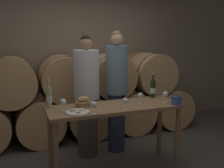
% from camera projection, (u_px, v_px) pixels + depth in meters
% --- Properties ---
extents(stone_wall_back, '(10.00, 0.12, 3.20)m').
position_uv_depth(stone_wall_back, '(78.00, 42.00, 4.85)').
color(stone_wall_back, gray).
rests_on(stone_wall_back, ground_plane).
extents(barrel_stack, '(3.95, 0.85, 1.42)m').
position_uv_depth(barrel_stack, '(86.00, 98.00, 4.52)').
color(barrel_stack, tan).
rests_on(barrel_stack, ground_plane).
extents(tasting_table, '(1.66, 0.57, 0.88)m').
position_uv_depth(tasting_table, '(115.00, 116.00, 3.24)').
color(tasting_table, olive).
rests_on(tasting_table, ground_plane).
extents(person_left, '(0.36, 0.36, 1.73)m').
position_uv_depth(person_left, '(87.00, 96.00, 3.71)').
color(person_left, '#4C4238').
rests_on(person_left, ground_plane).
extents(person_right, '(0.31, 0.31, 1.80)m').
position_uv_depth(person_right, '(117.00, 91.00, 3.86)').
color(person_right, '#2D334C').
rests_on(person_right, ground_plane).
extents(wine_bottle_red, '(0.07, 0.07, 0.34)m').
position_uv_depth(wine_bottle_red, '(153.00, 89.00, 3.61)').
color(wine_bottle_red, '#193819').
rests_on(wine_bottle_red, tasting_table).
extents(wine_bottle_white, '(0.07, 0.07, 0.35)m').
position_uv_depth(wine_bottle_white, '(49.00, 97.00, 3.11)').
color(wine_bottle_white, '#ADBC7F').
rests_on(wine_bottle_white, tasting_table).
extents(blue_crock, '(0.13, 0.13, 0.10)m').
position_uv_depth(blue_crock, '(176.00, 100.00, 3.26)').
color(blue_crock, '#335693').
rests_on(blue_crock, tasting_table).
extents(bread_basket, '(0.20, 0.20, 0.12)m').
position_uv_depth(bread_basket, '(83.00, 102.00, 3.18)').
color(bread_basket, olive).
rests_on(bread_basket, tasting_table).
extents(cheese_plate, '(0.27, 0.27, 0.04)m').
position_uv_depth(cheese_plate, '(78.00, 112.00, 2.91)').
color(cheese_plate, white).
rests_on(cheese_plate, tasting_table).
extents(wine_glass_far_left, '(0.07, 0.07, 0.14)m').
position_uv_depth(wine_glass_far_left, '(63.00, 102.00, 2.98)').
color(wine_glass_far_left, white).
rests_on(wine_glass_far_left, tasting_table).
extents(wine_glass_left, '(0.07, 0.07, 0.14)m').
position_uv_depth(wine_glass_left, '(94.00, 105.00, 2.87)').
color(wine_glass_left, white).
rests_on(wine_glass_left, tasting_table).
extents(wine_glass_center, '(0.07, 0.07, 0.14)m').
position_uv_depth(wine_glass_center, '(125.00, 101.00, 3.03)').
color(wine_glass_center, white).
rests_on(wine_glass_center, tasting_table).
extents(wine_glass_right, '(0.07, 0.07, 0.14)m').
position_uv_depth(wine_glass_right, '(140.00, 96.00, 3.30)').
color(wine_glass_right, white).
rests_on(wine_glass_right, tasting_table).
extents(wine_glass_far_right, '(0.07, 0.07, 0.14)m').
position_uv_depth(wine_glass_far_right, '(165.00, 94.00, 3.38)').
color(wine_glass_far_right, white).
rests_on(wine_glass_far_right, tasting_table).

